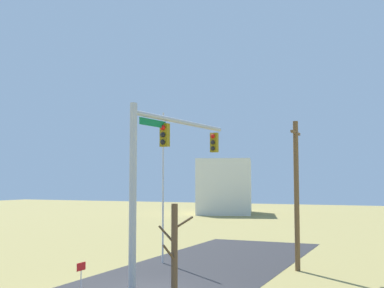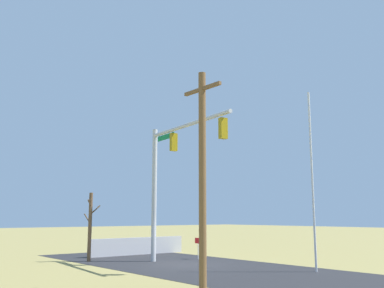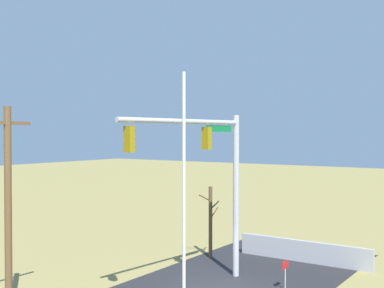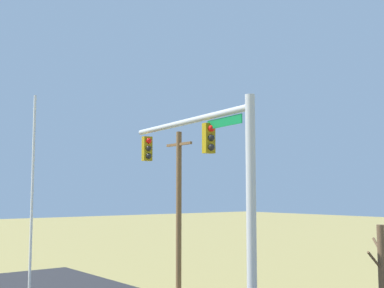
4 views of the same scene
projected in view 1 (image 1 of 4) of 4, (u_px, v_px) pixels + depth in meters
name	position (u px, v px, depth m)	size (l,w,h in m)	color
road_surface	(190.00, 274.00, 23.71)	(28.00, 8.00, 0.01)	#232326
signal_mast	(160.00, 164.00, 19.83)	(7.24, 1.09, 7.45)	#B2B5BA
flagpole	(163.00, 187.00, 27.15)	(0.10, 0.10, 8.37)	silver
utility_pole	(297.00, 192.00, 24.79)	(1.90, 0.26, 7.58)	brown
bare_tree	(174.00, 264.00, 14.88)	(1.27, 1.02, 3.79)	brown
open_sign	(81.00, 270.00, 19.59)	(0.56, 0.04, 1.22)	silver
distant_building	(225.00, 186.00, 69.58)	(10.38, 7.33, 7.64)	silver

